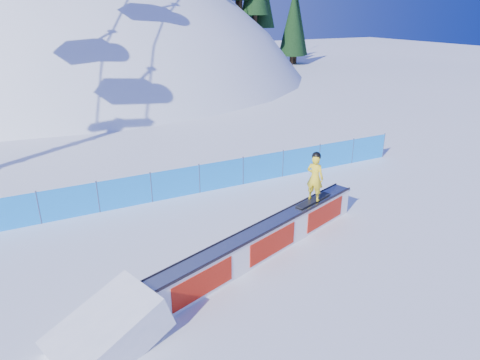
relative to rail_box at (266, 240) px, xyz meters
name	(u,v)px	position (x,y,z in m)	size (l,w,h in m)	color
ground	(224,249)	(-1.02, 0.84, -0.51)	(160.00, 160.00, 0.00)	white
snow_hill	(88,218)	(-1.02, 42.84, -18.51)	(64.00, 64.00, 64.00)	white
safety_fence	(176,183)	(-1.02, 5.34, 0.10)	(22.05, 0.05, 1.30)	#168BF6
rail_box	(266,240)	(0.00, 0.00, 0.00)	(8.29, 3.33, 1.03)	white
snow_ramp	(110,345)	(-5.06, -1.73, -0.51)	(2.39, 1.60, 0.90)	white
snowboarder	(315,177)	(2.28, 0.78, 1.37)	(1.66, 0.81, 1.72)	black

